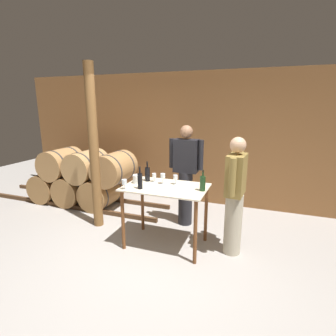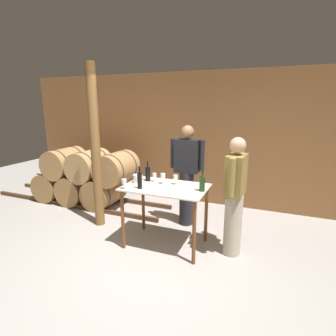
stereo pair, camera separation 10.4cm
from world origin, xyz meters
name	(u,v)px [view 1 (the left image)]	position (x,y,z in m)	size (l,w,h in m)	color
ground_plane	(145,270)	(0.00, 0.00, 0.00)	(14.00, 14.00, 0.00)	#9E9993
back_wall	(198,139)	(0.00, 2.65, 1.35)	(8.40, 0.05, 2.70)	brown
barrel_rack	(81,178)	(-2.23, 1.66, 0.56)	(4.01, 0.82, 1.16)	#4C331E
tasting_table	(166,197)	(0.02, 0.69, 0.75)	(1.18, 0.76, 0.91)	beige
wooden_post	(94,149)	(-1.32, 0.91, 1.35)	(0.16, 0.16, 2.70)	brown
wine_bottle_far_left	(147,174)	(-0.34, 0.86, 1.03)	(0.08, 0.08, 0.31)	black
wine_bottle_left	(140,180)	(-0.28, 0.48, 1.03)	(0.07, 0.07, 0.32)	black
wine_bottle_center	(203,183)	(0.56, 0.69, 1.02)	(0.08, 0.08, 0.29)	#193819
wine_glass_near_left	(124,182)	(-0.47, 0.39, 1.01)	(0.07, 0.07, 0.14)	silver
wine_glass_near_center	(154,176)	(-0.23, 0.86, 1.01)	(0.06, 0.06, 0.13)	silver
wine_glass_near_right	(163,176)	(-0.07, 0.81, 1.03)	(0.07, 0.07, 0.16)	silver
wine_glass_far_side	(175,178)	(0.12, 0.84, 1.02)	(0.07, 0.07, 0.14)	silver
ice_bucket	(138,179)	(-0.43, 0.71, 0.98)	(0.14, 0.14, 0.12)	white
person_host	(235,194)	(0.98, 0.82, 0.87)	(0.25, 0.59, 1.65)	#B7AD93
person_visitor_with_scarf	(186,173)	(0.08, 1.49, 0.92)	(0.59, 0.24, 1.73)	#232328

